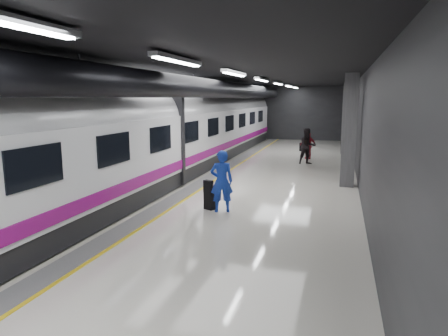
% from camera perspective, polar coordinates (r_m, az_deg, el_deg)
% --- Properties ---
extents(ground, '(40.00, 40.00, 0.00)m').
position_cam_1_polar(ground, '(15.66, 0.25, -3.09)').
color(ground, beige).
rests_on(ground, ground).
extents(platform_hall, '(10.02, 40.02, 4.51)m').
position_cam_1_polar(platform_hall, '(16.25, 0.22, 9.97)').
color(platform_hall, black).
rests_on(platform_hall, ground).
extents(train, '(3.05, 38.00, 4.05)m').
position_cam_1_polar(train, '(16.51, -10.67, 4.69)').
color(train, black).
rests_on(train, ground).
extents(traveler_main, '(0.84, 0.70, 1.96)m').
position_cam_1_polar(traveler_main, '(12.44, -0.34, -1.91)').
color(traveler_main, blue).
rests_on(traveler_main, ground).
extents(suitcase_main, '(0.40, 0.34, 0.55)m').
position_cam_1_polar(suitcase_main, '(12.88, -2.08, -4.71)').
color(suitcase_main, black).
rests_on(suitcase_main, ground).
extents(shoulder_bag, '(0.34, 0.26, 0.40)m').
position_cam_1_polar(shoulder_bag, '(12.74, -2.25, -2.66)').
color(shoulder_bag, black).
rests_on(shoulder_bag, suitcase_main).
extents(traveler_far_a, '(1.18, 1.09, 1.94)m').
position_cam_1_polar(traveler_far_a, '(21.95, 11.84, 3.04)').
color(traveler_far_a, black).
rests_on(traveler_far_a, ground).
extents(traveler_far_b, '(0.95, 0.46, 1.58)m').
position_cam_1_polar(traveler_far_b, '(24.04, 11.92, 3.19)').
color(traveler_far_b, maroon).
rests_on(traveler_far_b, ground).
extents(suitcase_far, '(0.44, 0.34, 0.56)m').
position_cam_1_polar(suitcase_far, '(27.44, 11.18, 2.97)').
color(suitcase_far, black).
rests_on(suitcase_far, ground).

